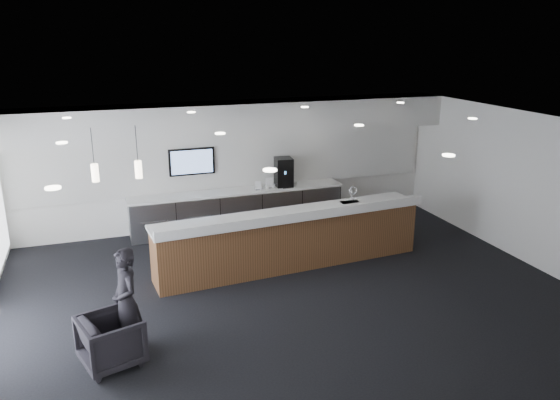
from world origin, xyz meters
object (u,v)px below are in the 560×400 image
object	(u,v)px
lounge_guest	(126,301)
coffee_machine	(284,172)
armchair	(111,340)
service_counter	(291,239)

from	to	relation	value
lounge_guest	coffee_machine	bearing A→B (deg)	122.54
armchair	service_counter	bearing A→B (deg)	-73.20
service_counter	lounge_guest	world-z (taller)	lounge_guest
coffee_machine	armchair	xyz separation A→B (m)	(-4.24, -4.81, -0.92)
service_counter	armchair	bearing A→B (deg)	-150.57
armchair	lounge_guest	size ratio (longest dim) A/B	0.51
service_counter	armchair	size ratio (longest dim) A/B	6.86
coffee_machine	armchair	distance (m)	6.48
coffee_machine	lounge_guest	xyz separation A→B (m)	(-3.99, -4.54, -0.50)
coffee_machine	armchair	size ratio (longest dim) A/B	0.85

